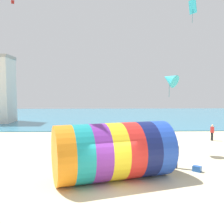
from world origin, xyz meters
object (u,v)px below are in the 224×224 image
(kite_cyan_diamond, at_px, (193,7))
(cooler_box, at_px, (197,169))
(giant_inflatable_tube, at_px, (113,151))
(bystander_near_water, at_px, (212,132))
(kite_cyan_delta, at_px, (169,79))
(kite_red_box, at_px, (13,0))
(kite_handler, at_px, (176,155))

(kite_cyan_diamond, distance_m, cooler_box, 14.09)
(giant_inflatable_tube, height_order, cooler_box, giant_inflatable_tube)
(bystander_near_water, bearing_deg, kite_cyan_delta, -140.98)
(kite_red_box, relative_size, bystander_near_water, 0.50)
(kite_cyan_delta, xyz_separation_m, cooler_box, (0.56, -5.22, -6.02))
(kite_red_box, bearing_deg, kite_cyan_delta, -27.56)
(kite_cyan_diamond, distance_m, bystander_near_water, 12.63)
(giant_inflatable_tube, xyz_separation_m, kite_cyan_diamond, (7.18, 7.80, 10.83))
(giant_inflatable_tube, relative_size, kite_cyan_delta, 3.31)
(giant_inflatable_tube, bearing_deg, kite_red_box, 126.40)
(kite_handler, xyz_separation_m, bystander_near_water, (6.47, 9.21, -0.04))
(kite_red_box, height_order, bystander_near_water, kite_red_box)
(kite_cyan_diamond, relative_size, bystander_near_water, 1.17)
(kite_cyan_delta, distance_m, kite_cyan_diamond, 6.85)
(bystander_near_water, xyz_separation_m, cooler_box, (-5.30, -9.97, -0.68))
(kite_cyan_diamond, xyz_separation_m, cooler_box, (-1.72, -6.61, -12.32))
(giant_inflatable_tube, distance_m, kite_red_box, 22.68)
(kite_cyan_diamond, bearing_deg, kite_red_box, 159.29)
(kite_cyan_diamond, bearing_deg, kite_cyan_delta, -148.57)
(kite_cyan_delta, xyz_separation_m, kite_cyan_diamond, (2.28, 1.39, 6.31))
(kite_cyan_delta, distance_m, cooler_box, 7.98)
(giant_inflatable_tube, height_order, kite_red_box, kite_red_box)
(kite_cyan_delta, relative_size, bystander_near_water, 1.34)
(kite_cyan_diamond, relative_size, cooler_box, 3.79)
(kite_cyan_diamond, xyz_separation_m, bystander_near_water, (3.58, 3.36, -11.64))
(kite_red_box, bearing_deg, bystander_near_water, -9.04)
(kite_red_box, bearing_deg, giant_inflatable_tube, -53.60)
(kite_cyan_delta, bearing_deg, giant_inflatable_tube, -127.43)
(kite_handler, bearing_deg, cooler_box, -32.73)
(giant_inflatable_tube, height_order, kite_handler, giant_inflatable_tube)
(kite_cyan_delta, height_order, kite_red_box, kite_red_box)
(giant_inflatable_tube, xyz_separation_m, cooler_box, (5.46, 1.19, -1.49))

